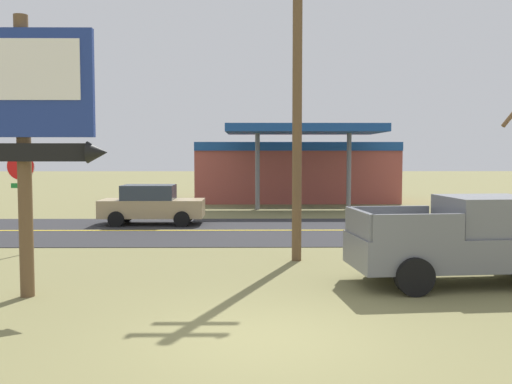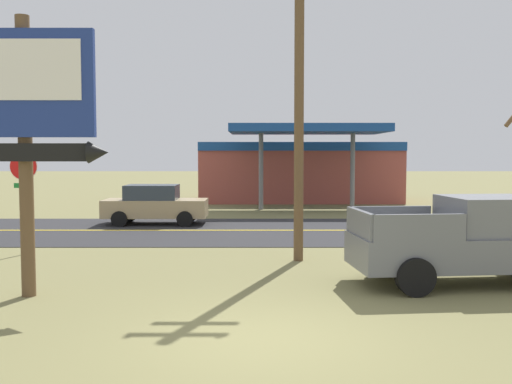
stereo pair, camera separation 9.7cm
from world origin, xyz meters
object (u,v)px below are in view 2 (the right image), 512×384
(pickup_grey_parked_on_lawn, at_px, (470,241))
(gas_station, at_px, (297,170))
(motel_sign, at_px, (23,110))
(car_tan_mid_lane, at_px, (153,204))
(stop_sign, at_px, (22,185))
(utility_pole, at_px, (297,87))

(pickup_grey_parked_on_lawn, bearing_deg, gas_station, 95.31)
(gas_station, bearing_deg, motel_sign, -106.45)
(gas_station, distance_m, car_tan_mid_lane, 14.07)
(gas_station, height_order, car_tan_mid_lane, gas_station)
(stop_sign, distance_m, pickup_grey_parked_on_lawn, 12.21)
(gas_station, xyz_separation_m, car_tan_mid_lane, (-6.84, -12.25, -1.11))
(gas_station, bearing_deg, utility_pole, -94.22)
(motel_sign, xyz_separation_m, pickup_grey_parked_on_lawn, (9.41, 1.25, -2.82))
(stop_sign, relative_size, utility_pole, 0.33)
(stop_sign, bearing_deg, pickup_grey_parked_on_lawn, -18.66)
(pickup_grey_parked_on_lawn, bearing_deg, utility_pole, 141.86)
(car_tan_mid_lane, bearing_deg, pickup_grey_parked_on_lawn, -50.86)
(utility_pole, height_order, gas_station, utility_pole)
(utility_pole, height_order, pickup_grey_parked_on_lawn, utility_pole)
(utility_pole, relative_size, gas_station, 0.74)
(pickup_grey_parked_on_lawn, bearing_deg, motel_sign, -172.46)
(utility_pole, bearing_deg, gas_station, 85.78)
(stop_sign, bearing_deg, utility_pole, -7.33)
(stop_sign, bearing_deg, car_tan_mid_lane, 70.63)
(motel_sign, bearing_deg, pickup_grey_parked_on_lawn, 7.54)
(motel_sign, bearing_deg, car_tan_mid_lane, 88.09)
(stop_sign, xyz_separation_m, gas_station, (9.36, 19.42, -0.08))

